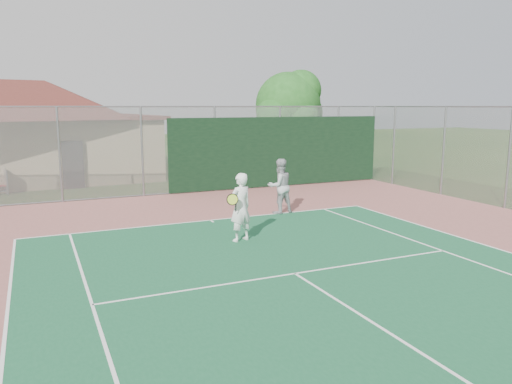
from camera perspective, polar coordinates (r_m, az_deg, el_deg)
back_fence at (r=20.76m, az=-4.40°, el=4.66°), size 20.08×0.11×3.53m
side_fence_right at (r=21.20m, az=20.63°, el=4.39°), size 0.08×9.00×3.50m
clubhouse at (r=26.54m, az=-25.29°, el=7.38°), size 13.35×9.31×5.56m
tree at (r=24.80m, az=3.87°, el=9.64°), size 3.77×3.57×5.26m
player_white_front at (r=12.99m, az=-1.81°, el=-1.82°), size 0.88×0.69×1.80m
player_grey_back at (r=16.43m, az=2.72°, el=0.63°), size 0.93×0.76×1.80m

